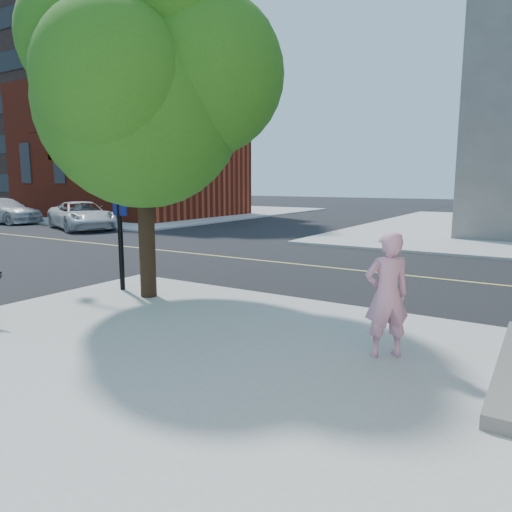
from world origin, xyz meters
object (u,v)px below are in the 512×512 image
Objects in this scene: street_tree at (146,79)px; signal_pole at (62,150)px; car_b at (3,211)px; car_a at (82,216)px; man_on_phone at (387,295)px.

signal_pole is at bearing 177.28° from street_tree.
car_a is at bearing -97.67° from car_b.
car_b is at bearing 156.85° from street_tree.
man_on_phone is 0.33× the size of car_a.
street_tree is 1.28× the size of car_a.
signal_pole is (-3.23, 0.15, -1.38)m from street_tree.
car_a is 7.90m from car_b.
street_tree is 18.86m from car_a.
street_tree is 1.30× the size of car_b.
street_tree is at bearing -48.81° from man_on_phone.
street_tree is at bearing -121.56° from car_b.
car_a is (-21.08, 10.94, -0.27)m from man_on_phone.
man_on_phone is at bearing -8.72° from street_tree.
car_a is at bearing 146.84° from street_tree.
street_tree is (-5.67, 0.87, 3.85)m from man_on_phone.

